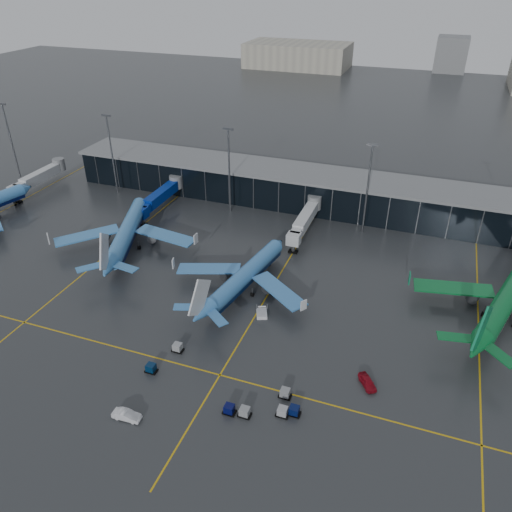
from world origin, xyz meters
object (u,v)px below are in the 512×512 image
(baggage_carts, at_px, (235,392))
(service_van_red, at_px, (367,382))
(airliner_arkefly, at_px, (126,222))
(airliner_klm_near, at_px, (246,266))
(mobile_airstair, at_px, (262,312))
(airliner_aer_lingus, at_px, (509,290))
(service_van_white, at_px, (127,415))

(baggage_carts, height_order, service_van_red, baggage_carts)
(baggage_carts, distance_m, service_van_red, 23.70)
(airliner_arkefly, distance_m, baggage_carts, 61.68)
(airliner_klm_near, relative_size, mobile_airstair, 10.53)
(airliner_arkefly, xyz_separation_m, baggage_carts, (46.78, -39.75, -6.08))
(airliner_aer_lingus, distance_m, service_van_red, 38.68)
(airliner_arkefly, xyz_separation_m, service_van_red, (68.08, -29.36, -6.03))
(airliner_aer_lingus, xyz_separation_m, mobile_airstair, (-48.29, -17.24, -6.18))
(baggage_carts, bearing_deg, service_van_red, 26.01)
(airliner_klm_near, bearing_deg, mobile_airstair, -41.64)
(mobile_airstair, relative_size, service_van_red, 0.80)
(baggage_carts, xyz_separation_m, service_van_white, (-15.01, -10.99, 0.05))
(airliner_aer_lingus, height_order, service_van_white, airliner_aer_lingus)
(service_van_red, height_order, service_van_white, service_van_white)
(mobile_airstair, bearing_deg, baggage_carts, -104.05)
(airliner_aer_lingus, bearing_deg, airliner_arkefly, -161.72)
(airliner_klm_near, distance_m, baggage_carts, 33.44)
(airliner_klm_near, bearing_deg, baggage_carts, -62.99)
(baggage_carts, bearing_deg, service_van_white, -143.79)
(airliner_arkefly, relative_size, mobile_airstair, 11.73)
(mobile_airstair, relative_size, service_van_white, 0.77)
(airliner_klm_near, height_order, baggage_carts, airliner_klm_near)
(service_van_red, relative_size, service_van_white, 0.96)
(service_van_red, bearing_deg, airliner_arkefly, 121.70)
(airliner_klm_near, distance_m, mobile_airstair, 11.99)
(airliner_arkefly, bearing_deg, mobile_airstair, -40.86)
(airliner_klm_near, distance_m, service_van_white, 43.04)
(airliner_arkefly, xyz_separation_m, mobile_airstair, (43.46, -16.64, -6.07))
(baggage_carts, distance_m, service_van_white, 18.60)
(service_van_red, bearing_deg, airliner_klm_near, 111.19)
(airliner_aer_lingus, bearing_deg, baggage_carts, -120.20)
(baggage_carts, relative_size, service_van_white, 6.07)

